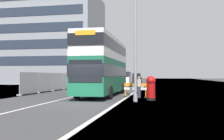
{
  "coord_description": "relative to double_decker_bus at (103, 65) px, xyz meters",
  "views": [
    {
      "loc": [
        4.91,
        -15.53,
        1.77
      ],
      "look_at": [
        1.12,
        4.55,
        2.2
      ],
      "focal_mm": 40.98,
      "sensor_mm": 36.0,
      "label": 1
    }
  ],
  "objects": [
    {
      "name": "backdrop_office_block",
      "position": [
        -23.07,
        30.16,
        6.79
      ],
      "size": [
        30.08,
        14.93,
        18.87
      ],
      "color": "gray",
      "rests_on": "ground"
    },
    {
      "name": "car_receding_far",
      "position": [
        -0.1,
        33.74,
        -1.61
      ],
      "size": [
        2.04,
        4.21,
        2.22
      ],
      "color": "black",
      "rests_on": "ground"
    },
    {
      "name": "lamppost_foreground",
      "position": [
        3.29,
        -4.78,
        1.18
      ],
      "size": [
        0.29,
        0.7,
        8.12
      ],
      "color": "gray",
      "rests_on": "ground"
    },
    {
      "name": "double_decker_bus",
      "position": [
        0.0,
        0.0,
        0.0
      ],
      "size": [
        2.84,
        11.16,
        4.98
      ],
      "color": "#196042",
      "rests_on": "ground"
    },
    {
      "name": "ground",
      "position": [
        0.59,
        -6.31,
        -2.69
      ],
      "size": [
        140.0,
        280.0,
        0.1
      ],
      "color": "#38383A"
    },
    {
      "name": "car_receding_mid",
      "position": [
        -5.06,
        26.91,
        -1.6
      ],
      "size": [
        1.98,
        4.51,
        2.2
      ],
      "color": "gray",
      "rests_on": "ground"
    },
    {
      "name": "construction_site_fence",
      "position": [
        -7.07,
        5.09,
        -1.64
      ],
      "size": [
        0.44,
        13.8,
        2.11
      ],
      "color": "#A8AAAD",
      "rests_on": "ground"
    },
    {
      "name": "red_pillar_postbox",
      "position": [
        4.28,
        -3.66,
        -1.7
      ],
      "size": [
        0.67,
        0.67,
        1.73
      ],
      "color": "black",
      "rests_on": "ground"
    },
    {
      "name": "bare_tree_far_verge_near",
      "position": [
        -11.12,
        38.25,
        -0.36
      ],
      "size": [
        2.16,
        2.67,
        4.32
      ],
      "color": "#4C3D2D",
      "rests_on": "ground"
    },
    {
      "name": "pedestrian_at_kerb",
      "position": [
        3.27,
        -1.65,
        -1.8
      ],
      "size": [
        0.34,
        0.34,
        1.69
      ],
      "color": "#2D3342",
      "rests_on": "ground"
    },
    {
      "name": "roadworks_barrier",
      "position": [
        2.97,
        -1.47,
        -1.92
      ],
      "size": [
        1.92,
        0.85,
        1.13
      ],
      "color": "orange",
      "rests_on": "ground"
    },
    {
      "name": "car_oncoming_near",
      "position": [
        -0.47,
        17.39,
        -1.56
      ],
      "size": [
        2.01,
        4.6,
        2.34
      ],
      "color": "silver",
      "rests_on": "ground"
    }
  ]
}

